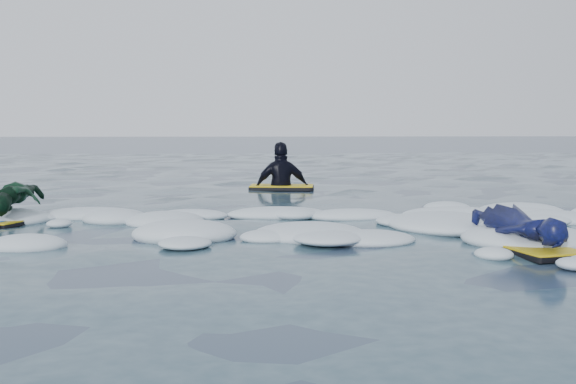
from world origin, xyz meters
name	(u,v)px	position (x,y,z in m)	size (l,w,h in m)	color
ground	(224,240)	(0.00, 0.00, 0.00)	(120.00, 120.00, 0.00)	#19263D
foam_band	(227,225)	(0.00, 1.03, 0.00)	(12.00, 3.10, 0.30)	silver
prone_woman_unit	(523,229)	(2.83, -0.73, 0.20)	(0.76, 1.56, 0.38)	black
prone_child_unit	(16,202)	(-2.53, 1.44, 0.24)	(0.70, 1.28, 0.48)	black
waiting_rider_unit	(282,190)	(0.84, 5.52, 0.01)	(1.20, 0.75, 1.71)	black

